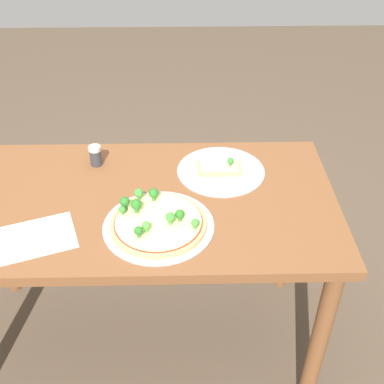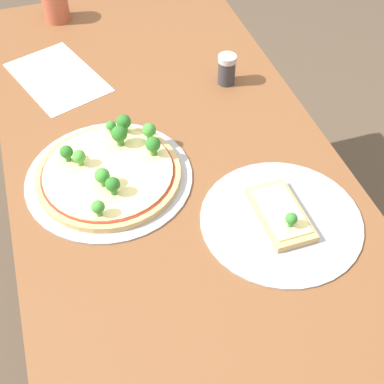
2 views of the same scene
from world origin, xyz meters
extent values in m
plane|color=brown|center=(0.00, 0.00, 0.00)|extent=(8.00, 8.00, 0.00)
cube|color=brown|center=(0.00, 0.00, 0.74)|extent=(1.38, 0.70, 0.04)
cylinder|color=brown|center=(-0.63, -0.29, 0.36)|extent=(0.06, 0.06, 0.72)
cylinder|color=brown|center=(-0.63, 0.29, 0.36)|extent=(0.06, 0.06, 0.72)
cylinder|color=#A3A3A8|center=(-0.10, 0.14, 0.76)|extent=(0.35, 0.35, 0.00)
cylinder|color=tan|center=(-0.10, 0.14, 0.77)|extent=(0.30, 0.30, 0.01)
cylinder|color=#A82D1E|center=(-0.10, 0.14, 0.77)|extent=(0.28, 0.28, 0.00)
cylinder|color=#F4DB8E|center=(-0.10, 0.14, 0.78)|extent=(0.27, 0.27, 0.00)
sphere|color=#337A2D|center=(0.02, 0.11, 0.80)|extent=(0.02, 0.02, 0.02)
cylinder|color=#3F8136|center=(0.02, 0.11, 0.78)|extent=(0.01, 0.01, 0.01)
sphere|color=#3D8933|center=(-0.03, 0.04, 0.81)|extent=(0.03, 0.03, 0.03)
cylinder|color=#488E3A|center=(-0.03, 0.04, 0.79)|extent=(0.01, 0.01, 0.01)
sphere|color=#286B23|center=(-0.08, 0.04, 0.81)|extent=(0.03, 0.03, 0.03)
cylinder|color=#37742D|center=(-0.08, 0.04, 0.79)|extent=(0.01, 0.01, 0.01)
sphere|color=#286B23|center=(-0.16, 0.14, 0.80)|extent=(0.03, 0.03, 0.03)
cylinder|color=#37742D|center=(-0.16, 0.14, 0.79)|extent=(0.01, 0.01, 0.01)
sphere|color=#286B23|center=(0.01, 0.08, 0.81)|extent=(0.03, 0.03, 0.03)
cylinder|color=#37742D|center=(0.01, 0.08, 0.79)|extent=(0.01, 0.01, 0.01)
sphere|color=#3D8933|center=(-0.13, 0.16, 0.81)|extent=(0.03, 0.03, 0.03)
cylinder|color=#488E3A|center=(-0.13, 0.16, 0.79)|extent=(0.01, 0.01, 0.01)
sphere|color=#3D8933|center=(-0.21, 0.18, 0.80)|extent=(0.03, 0.03, 0.03)
cylinder|color=#488E3A|center=(-0.21, 0.18, 0.78)|extent=(0.01, 0.01, 0.01)
sphere|color=#479338|center=(-0.06, 0.19, 0.80)|extent=(0.03, 0.03, 0.03)
cylinder|color=#51973E|center=(-0.06, 0.19, 0.78)|extent=(0.01, 0.01, 0.01)
sphere|color=#286B23|center=(-0.03, 0.10, 0.81)|extent=(0.04, 0.04, 0.04)
cylinder|color=#37742D|center=(-0.03, 0.10, 0.79)|extent=(0.02, 0.02, 0.02)
sphere|color=#286B23|center=(-0.04, 0.22, 0.80)|extent=(0.03, 0.03, 0.03)
cylinder|color=#37742D|center=(-0.04, 0.22, 0.79)|extent=(0.01, 0.01, 0.01)
cylinder|color=#A3A3A8|center=(-0.31, -0.15, 0.76)|extent=(0.32, 0.32, 0.00)
cube|color=tan|center=(-0.31, -0.15, 0.77)|extent=(0.16, 0.09, 0.02)
cube|color=#F4DB8E|center=(-0.31, -0.15, 0.78)|extent=(0.13, 0.07, 0.00)
sphere|color=#337A2D|center=(-0.35, -0.15, 0.80)|extent=(0.02, 0.02, 0.02)
cylinder|color=#3F8136|center=(-0.35, -0.15, 0.78)|extent=(0.01, 0.01, 0.01)
cylinder|color=#333338|center=(0.14, -0.21, 0.79)|extent=(0.04, 0.04, 0.06)
cylinder|color=#B2B2B7|center=(0.14, -0.21, 0.82)|extent=(0.05, 0.05, 0.02)
cube|color=white|center=(0.30, 0.19, 0.76)|extent=(0.32, 0.26, 0.00)
camera|label=1|loc=(-0.18, 1.28, 1.76)|focal=45.00mm
camera|label=2|loc=(-0.89, 0.21, 1.57)|focal=50.00mm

